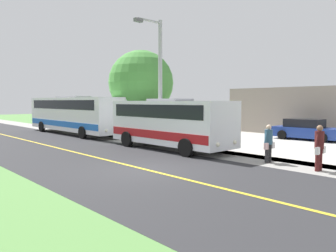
% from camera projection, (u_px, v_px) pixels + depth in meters
% --- Properties ---
extents(ground_plane, '(120.00, 120.00, 0.00)m').
position_uv_depth(ground_plane, '(145.00, 170.00, 13.02)').
color(ground_plane, '#548442').
extents(road_surface, '(8.00, 100.00, 0.01)m').
position_uv_depth(road_surface, '(145.00, 169.00, 13.02)').
color(road_surface, '#28282B').
rests_on(road_surface, ground).
extents(sidewalk, '(2.40, 100.00, 0.01)m').
position_uv_depth(sidewalk, '(227.00, 155.00, 16.52)').
color(sidewalk, gray).
rests_on(sidewalk, ground).
extents(road_centre_line, '(0.16, 100.00, 0.00)m').
position_uv_depth(road_centre_line, '(145.00, 169.00, 13.02)').
color(road_centre_line, gold).
rests_on(road_centre_line, ground).
extents(shuttle_bus_front, '(2.59, 7.98, 2.82)m').
position_uv_depth(shuttle_bus_front, '(170.00, 121.00, 18.43)').
color(shuttle_bus_front, white).
rests_on(shuttle_bus_front, ground).
extents(transit_bus_rear, '(2.58, 12.04, 3.07)m').
position_uv_depth(transit_bus_rear, '(73.00, 113.00, 26.92)').
color(transit_bus_rear, white).
rests_on(transit_bus_rear, ground).
extents(pedestrian_with_bags, '(0.72, 0.34, 1.77)m').
position_uv_depth(pedestrian_with_bags, '(319.00, 146.00, 12.69)').
color(pedestrian_with_bags, '#4C1919').
rests_on(pedestrian_with_bags, ground).
extents(pedestrian_waiting, '(0.72, 0.34, 1.67)m').
position_uv_depth(pedestrian_waiting, '(269.00, 142.00, 14.43)').
color(pedestrian_waiting, '#262628').
rests_on(pedestrian_waiting, ground).
extents(street_light_pole, '(1.97, 0.24, 7.40)m').
position_uv_depth(street_light_pole, '(159.00, 77.00, 19.54)').
color(street_light_pole, '#9E9EA3').
rests_on(street_light_pole, ground).
extents(parked_car_near, '(2.19, 4.49, 1.45)m').
position_uv_depth(parked_car_near, '(306.00, 130.00, 22.96)').
color(parked_car_near, navy).
rests_on(parked_car_near, ground).
extents(tree_curbside, '(4.85, 4.85, 6.48)m').
position_uv_depth(tree_curbside, '(141.00, 83.00, 24.89)').
color(tree_curbside, '#4C3826').
rests_on(tree_curbside, ground).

